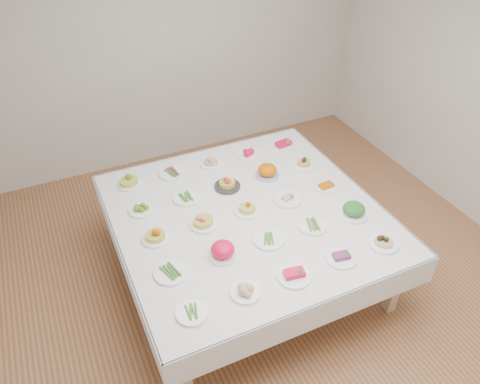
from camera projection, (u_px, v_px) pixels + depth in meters
name	position (u px, v px, depth m)	size (l,w,h in m)	color
room_envelope	(273.00, 105.00, 3.55)	(5.02, 5.02, 2.81)	#A46844
display_table	(247.00, 218.00, 4.26)	(2.34, 2.34, 0.75)	white
dish_0	(192.00, 312.00, 3.31)	(0.23, 0.23, 0.05)	white
dish_1	(246.00, 289.00, 3.45)	(0.23, 0.23, 0.10)	white
dish_2	(294.00, 273.00, 3.57)	(0.26, 0.26, 0.11)	white
dish_3	(341.00, 256.00, 3.73)	(0.24, 0.24, 0.10)	white
dish_4	(384.00, 240.00, 3.85)	(0.24, 0.24, 0.12)	white
dish_5	(171.00, 271.00, 3.61)	(0.27, 0.26, 0.06)	white
dish_6	(223.00, 250.00, 3.74)	(0.23, 0.23, 0.14)	white
dish_7	(269.00, 239.00, 3.91)	(0.25, 0.25, 0.05)	white
dish_8	(313.00, 225.00, 4.05)	(0.25, 0.25, 0.06)	white
dish_9	(354.00, 209.00, 4.15)	(0.29, 0.29, 0.16)	white
dish_10	(155.00, 233.00, 3.90)	(0.24, 0.23, 0.15)	white
dish_11	(203.00, 219.00, 4.05)	(0.26, 0.25, 0.15)	white
dish_12	(247.00, 207.00, 4.19)	(0.23, 0.23, 0.13)	white
dish_13	(288.00, 197.00, 4.34)	(0.26, 0.26, 0.10)	white
dish_14	(326.00, 186.00, 4.50)	(0.22, 0.22, 0.09)	white
dish_15	(141.00, 208.00, 4.22)	(0.23, 0.23, 0.09)	white
dish_16	(186.00, 198.00, 4.37)	(0.24, 0.24, 0.05)	white
dish_17	(227.00, 182.00, 4.49)	(0.25, 0.25, 0.14)	#2C2927
dish_18	(267.00, 170.00, 4.64)	(0.25, 0.25, 0.15)	#4C66B2
dish_19	(304.00, 161.00, 4.78)	(0.23, 0.23, 0.13)	white
dish_20	(129.00, 180.00, 4.51)	(0.25, 0.24, 0.14)	white
dish_21	(172.00, 172.00, 4.68)	(0.26, 0.26, 0.06)	white
dish_22	(211.00, 161.00, 4.81)	(0.23, 0.23, 0.12)	white
dish_23	(248.00, 152.00, 4.95)	(0.23, 0.23, 0.10)	white
dish_24	(283.00, 144.00, 5.09)	(0.22, 0.22, 0.10)	white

